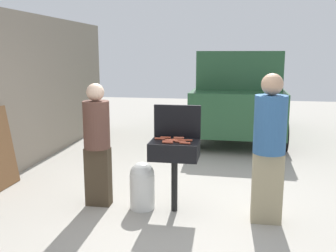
# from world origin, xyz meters

# --- Properties ---
(ground_plane) EXTENTS (24.00, 24.00, 0.00)m
(ground_plane) POSITION_xyz_m (0.00, 0.00, 0.00)
(ground_plane) COLOR #9E998E
(house_wall_side) EXTENTS (0.24, 8.00, 2.66)m
(house_wall_side) POSITION_xyz_m (-3.01, 1.00, 1.33)
(house_wall_side) COLOR gray
(house_wall_side) RESTS_ON ground
(bbq_grill) EXTENTS (0.60, 0.44, 0.91)m
(bbq_grill) POSITION_xyz_m (-0.08, -0.06, 0.77)
(bbq_grill) COLOR black
(bbq_grill) RESTS_ON ground
(grill_lid_open) EXTENTS (0.60, 0.05, 0.42)m
(grill_lid_open) POSITION_xyz_m (-0.08, 0.16, 1.12)
(grill_lid_open) COLOR black
(grill_lid_open) RESTS_ON bbq_grill
(hot_dog_0) EXTENTS (0.13, 0.03, 0.03)m
(hot_dog_0) POSITION_xyz_m (-0.05, 0.07, 0.92)
(hot_dog_0) COLOR #C6593D
(hot_dog_0) RESTS_ON bbq_grill
(hot_dog_1) EXTENTS (0.13, 0.03, 0.03)m
(hot_dog_1) POSITION_xyz_m (-0.28, -0.02, 0.92)
(hot_dog_1) COLOR #B74C33
(hot_dog_1) RESTS_ON bbq_grill
(hot_dog_2) EXTENTS (0.13, 0.03, 0.03)m
(hot_dog_2) POSITION_xyz_m (-0.15, -0.14, 0.92)
(hot_dog_2) COLOR #B74C33
(hot_dog_2) RESTS_ON bbq_grill
(hot_dog_3) EXTENTS (0.13, 0.04, 0.03)m
(hot_dog_3) POSITION_xyz_m (0.06, -0.19, 0.92)
(hot_dog_3) COLOR #B74C33
(hot_dog_3) RESTS_ON bbq_grill
(hot_dog_4) EXTENTS (0.13, 0.03, 0.03)m
(hot_dog_4) POSITION_xyz_m (-0.15, -0.20, 0.92)
(hot_dog_4) COLOR #B74C33
(hot_dog_4) RESTS_ON bbq_grill
(hot_dog_5) EXTENTS (0.13, 0.04, 0.03)m
(hot_dog_5) POSITION_xyz_m (-0.05, -0.03, 0.92)
(hot_dog_5) COLOR #AD4228
(hot_dog_5) RESTS_ON bbq_grill
(hot_dog_6) EXTENTS (0.13, 0.03, 0.03)m
(hot_dog_6) POSITION_xyz_m (-0.00, -0.13, 0.92)
(hot_dog_6) COLOR #B74C33
(hot_dog_6) RESTS_ON bbq_grill
(hot_dog_7) EXTENTS (0.13, 0.03, 0.03)m
(hot_dog_7) POSITION_xyz_m (-0.22, 0.06, 0.92)
(hot_dog_7) COLOR #AD4228
(hot_dog_7) RESTS_ON bbq_grill
(hot_dog_8) EXTENTS (0.13, 0.03, 0.03)m
(hot_dog_8) POSITION_xyz_m (-0.11, -0.09, 0.92)
(hot_dog_8) COLOR #C6593D
(hot_dog_8) RESTS_ON bbq_grill
(hot_dog_9) EXTENTS (0.13, 0.03, 0.03)m
(hot_dog_9) POSITION_xyz_m (-0.14, -0.07, 0.92)
(hot_dog_9) COLOR #AD4228
(hot_dog_9) RESTS_ON bbq_grill
(hot_dog_10) EXTENTS (0.13, 0.03, 0.03)m
(hot_dog_10) POSITION_xyz_m (0.07, -0.05, 0.92)
(hot_dog_10) COLOR #AD4228
(hot_dog_10) RESTS_ON bbq_grill
(propane_tank) EXTENTS (0.32, 0.32, 0.62)m
(propane_tank) POSITION_xyz_m (-0.50, -0.06, 0.32)
(propane_tank) COLOR silver
(propane_tank) RESTS_ON ground
(person_left) EXTENTS (0.34, 0.34, 1.61)m
(person_left) POSITION_xyz_m (-1.10, -0.04, 0.87)
(person_left) COLOR #3F3323
(person_left) RESTS_ON ground
(person_right) EXTENTS (0.37, 0.37, 1.76)m
(person_right) POSITION_xyz_m (1.04, -0.18, 0.95)
(person_right) COLOR gray
(person_right) RESTS_ON ground
(parked_minivan) EXTENTS (2.11, 4.44, 2.02)m
(parked_minivan) POSITION_xyz_m (0.73, 4.79, 1.03)
(parked_minivan) COLOR #234C2D
(parked_minivan) RESTS_ON ground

